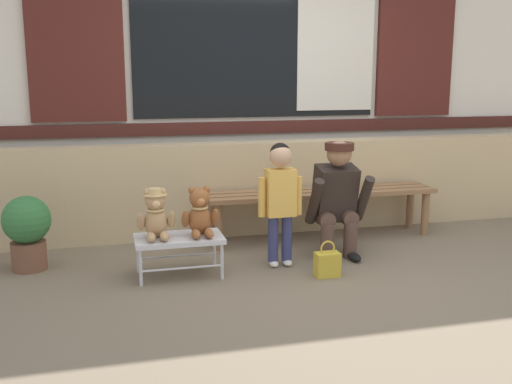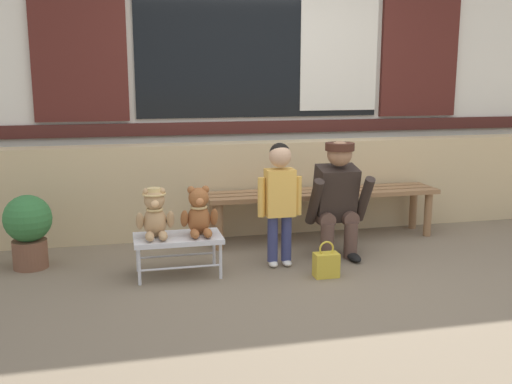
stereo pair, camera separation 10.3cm
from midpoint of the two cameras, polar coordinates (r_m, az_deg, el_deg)
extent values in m
plane|color=#756651|center=(4.35, 5.67, -8.43)|extent=(60.00, 60.00, 0.00)
cube|color=tan|center=(5.55, 0.69, 0.51)|extent=(7.16, 0.25, 0.85)
cube|color=silver|center=(5.98, -0.65, 15.22)|extent=(7.30, 0.20, 3.75)
cube|color=#471E19|center=(5.87, -0.34, 6.27)|extent=(6.72, 0.04, 0.12)
cube|color=black|center=(5.86, -0.37, 14.09)|extent=(2.40, 0.03, 1.40)
cube|color=silver|center=(6.09, 7.20, 13.90)|extent=(0.80, 0.02, 1.29)
cube|color=#4C1E19|center=(5.67, -17.52, 13.68)|extent=(0.84, 0.05, 1.43)
cube|color=#4C1E19|center=(6.47, 14.66, 13.47)|extent=(0.84, 0.05, 1.43)
cube|color=#8E6642|center=(5.20, 6.31, -0.36)|extent=(2.10, 0.11, 0.04)
cube|color=#8E6642|center=(5.33, 5.76, -0.06)|extent=(2.10, 0.11, 0.04)
cube|color=#8E6642|center=(5.46, 5.25, 0.22)|extent=(2.10, 0.11, 0.04)
cylinder|color=#8E6642|center=(4.99, -4.24, -3.39)|extent=(0.07, 0.07, 0.40)
cylinder|color=#8E6642|center=(5.26, -4.79, -2.64)|extent=(0.07, 0.07, 0.40)
cylinder|color=#8E6642|center=(5.66, 15.48, -2.03)|extent=(0.07, 0.07, 0.40)
cylinder|color=#8E6642|center=(5.90, 14.13, -1.43)|extent=(0.07, 0.07, 0.40)
cube|color=silver|center=(4.38, -8.11, -4.48)|extent=(0.64, 0.36, 0.04)
cylinder|color=silver|center=(4.26, -11.73, -7.18)|extent=(0.02, 0.02, 0.26)
cylinder|color=silver|center=(4.54, -11.93, -6.00)|extent=(0.02, 0.02, 0.26)
cylinder|color=silver|center=(4.32, -3.98, -6.69)|extent=(0.02, 0.02, 0.26)
cylinder|color=silver|center=(4.60, -4.67, -5.57)|extent=(0.02, 0.02, 0.26)
cylinder|color=silver|center=(4.29, -7.82, -7.29)|extent=(0.58, 0.02, 0.02)
cylinder|color=silver|center=(4.57, -8.27, -6.12)|extent=(0.58, 0.02, 0.02)
ellipsoid|color=tan|center=(4.35, -10.29, -2.91)|extent=(0.17, 0.14, 0.22)
sphere|color=tan|center=(4.30, -10.35, -0.79)|extent=(0.15, 0.15, 0.15)
sphere|color=#F4C188|center=(4.25, -10.29, -1.10)|extent=(0.06, 0.06, 0.06)
sphere|color=tan|center=(4.30, -11.09, -0.04)|extent=(0.06, 0.06, 0.06)
ellipsoid|color=tan|center=(4.31, -11.72, -2.82)|extent=(0.06, 0.11, 0.16)
ellipsoid|color=tan|center=(4.26, -10.76, -4.29)|extent=(0.06, 0.15, 0.06)
sphere|color=tan|center=(4.31, -9.70, 0.03)|extent=(0.06, 0.06, 0.06)
ellipsoid|color=tan|center=(4.33, -8.81, -2.67)|extent=(0.06, 0.11, 0.16)
ellipsoid|color=tan|center=(4.26, -9.50, -4.22)|extent=(0.06, 0.15, 0.06)
torus|color=#D6B775|center=(4.32, -10.33, -1.70)|extent=(0.13, 0.13, 0.02)
cylinder|color=#D6B775|center=(4.30, -10.38, -0.24)|extent=(0.17, 0.17, 0.01)
cylinder|color=#D6B775|center=(4.30, -10.39, 0.05)|extent=(0.10, 0.10, 0.04)
ellipsoid|color=#93562D|center=(4.38, -6.11, -2.68)|extent=(0.17, 0.14, 0.22)
sphere|color=#93562D|center=(4.34, -6.14, -0.58)|extent=(0.15, 0.15, 0.15)
sphere|color=#C87B48|center=(4.29, -6.03, -0.88)|extent=(0.06, 0.06, 0.06)
sphere|color=#93562D|center=(4.33, -6.86, 0.17)|extent=(0.06, 0.06, 0.06)
ellipsoid|color=#93562D|center=(4.34, -7.50, -2.60)|extent=(0.06, 0.11, 0.16)
ellipsoid|color=#93562D|center=(4.29, -6.48, -4.05)|extent=(0.06, 0.15, 0.06)
sphere|color=#93562D|center=(4.34, -5.49, 0.24)|extent=(0.06, 0.06, 0.06)
ellipsoid|color=#93562D|center=(4.37, -4.63, -2.44)|extent=(0.06, 0.11, 0.16)
ellipsoid|color=#93562D|center=(4.30, -5.24, -3.98)|extent=(0.06, 0.15, 0.06)
torus|color=#D6B775|center=(4.36, -6.13, -1.48)|extent=(0.13, 0.13, 0.02)
cylinder|color=navy|center=(4.57, 1.02, -4.51)|extent=(0.08, 0.08, 0.36)
ellipsoid|color=silver|center=(4.61, 1.07, -6.91)|extent=(0.07, 0.12, 0.05)
cylinder|color=navy|center=(4.60, 2.34, -4.41)|extent=(0.08, 0.08, 0.36)
ellipsoid|color=silver|center=(4.64, 2.39, -6.80)|extent=(0.07, 0.12, 0.05)
cube|color=#EAB24C|center=(4.50, 1.71, -0.04)|extent=(0.22, 0.15, 0.36)
cylinder|color=#EAB24C|center=(4.47, -0.08, -0.51)|extent=(0.06, 0.06, 0.30)
cylinder|color=#EAB24C|center=(4.55, 3.46, -0.32)|extent=(0.06, 0.06, 0.30)
sphere|color=tan|center=(4.45, 1.73, 3.49)|extent=(0.17, 0.17, 0.17)
sphere|color=black|center=(4.46, 1.69, 3.77)|extent=(0.16, 0.16, 0.16)
cylinder|color=brown|center=(4.78, 6.25, -4.74)|extent=(0.11, 0.11, 0.30)
cylinder|color=brown|center=(4.86, 5.71, -2.38)|extent=(0.13, 0.32, 0.13)
ellipsoid|color=black|center=(4.74, 6.57, -6.39)|extent=(0.09, 0.20, 0.06)
cylinder|color=brown|center=(4.85, 8.47, -4.55)|extent=(0.11, 0.11, 0.30)
cylinder|color=brown|center=(4.93, 7.90, -2.23)|extent=(0.13, 0.32, 0.13)
ellipsoid|color=black|center=(4.81, 8.80, -6.18)|extent=(0.09, 0.20, 0.06)
cube|color=#2D231E|center=(4.82, 7.00, -0.07)|extent=(0.32, 0.30, 0.47)
cylinder|color=#2D231E|center=(4.67, 5.03, -0.92)|extent=(0.08, 0.28, 0.40)
cylinder|color=#2D231E|center=(4.82, 9.74, -0.64)|extent=(0.08, 0.28, 0.40)
sphere|color=#9E7051|center=(4.71, 7.40, 3.71)|extent=(0.20, 0.20, 0.20)
cylinder|color=#422319|center=(4.70, 7.42, 4.37)|extent=(0.23, 0.23, 0.06)
cube|color=brown|center=(5.01, 8.61, -1.34)|extent=(0.10, 0.22, 0.16)
cube|color=gold|center=(4.40, 6.21, -6.96)|extent=(0.18, 0.11, 0.18)
torus|color=gold|center=(4.36, 6.25, -5.40)|extent=(0.11, 0.01, 0.11)
cylinder|color=brown|center=(4.86, -21.59, -5.71)|extent=(0.26, 0.26, 0.22)
sphere|color=#337038|center=(4.79, -21.83, -2.50)|extent=(0.36, 0.36, 0.36)
camera|label=1|loc=(0.05, -90.63, -0.13)|focal=41.52mm
camera|label=2|loc=(0.05, 89.37, 0.13)|focal=41.52mm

